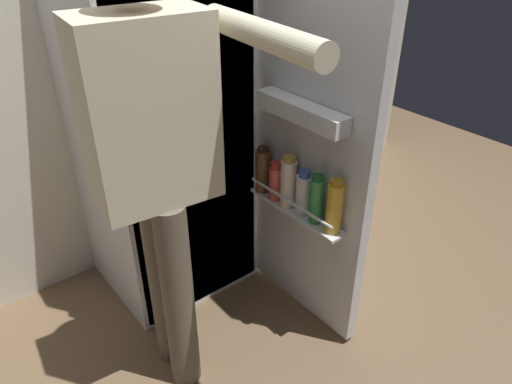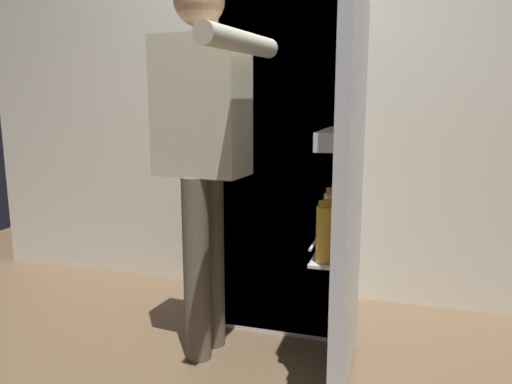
# 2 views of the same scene
# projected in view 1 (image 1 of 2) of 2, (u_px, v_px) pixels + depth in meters

# --- Properties ---
(ground_plane) EXTENTS (5.86, 5.86, 0.00)m
(ground_plane) POSITION_uv_depth(u_px,v_px,m) (236.00, 329.00, 2.22)
(ground_plane) COLOR brown
(kitchen_wall) EXTENTS (4.40, 0.10, 2.40)m
(kitchen_wall) POSITION_uv_depth(u_px,v_px,m) (114.00, 31.00, 2.19)
(kitchen_wall) COLOR silver
(kitchen_wall) RESTS_ON ground_plane
(refrigerator) EXTENTS (0.72, 1.23, 1.68)m
(refrigerator) POSITION_uv_depth(u_px,v_px,m) (171.00, 128.00, 2.12)
(refrigerator) COLOR silver
(refrigerator) RESTS_ON ground_plane
(person) EXTENTS (0.54, 0.75, 1.70)m
(person) POSITION_uv_depth(u_px,v_px,m) (157.00, 150.00, 1.53)
(person) COLOR #665B4C
(person) RESTS_ON ground_plane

